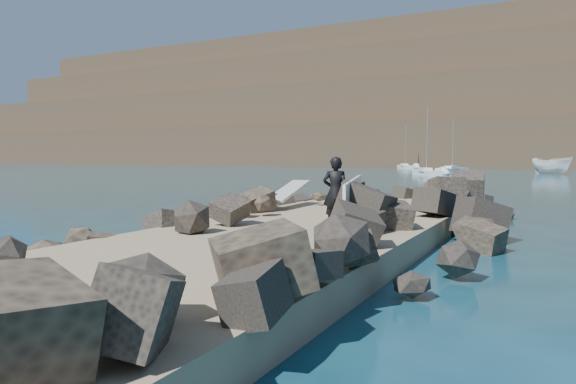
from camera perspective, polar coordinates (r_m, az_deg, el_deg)
name	(u,v)px	position (r m, az deg, el deg)	size (l,w,h in m)	color
ground	(306,247)	(13.44, 1.99, -6.13)	(800.00, 800.00, 0.00)	#0F384C
jetty	(267,248)	(11.64, -2.30, -6.21)	(6.00, 26.00, 0.60)	#8C7759
riprap_left	(180,228)	(13.66, -11.86, -3.92)	(2.60, 22.00, 1.00)	black
riprap_right	(400,246)	(10.96, 12.37, -5.88)	(2.60, 22.00, 1.00)	black
headland	(576,109)	(172.51, 29.33, 8.03)	(360.00, 140.00, 32.00)	#2D4919
surfboard_resting	(288,194)	(17.76, 0.01, -0.26)	(0.66, 2.65, 0.09)	beige
boat_imported	(552,165)	(76.36, 27.27, 2.65)	(2.24, 5.95, 2.30)	white
surfer_with_board	(338,192)	(12.76, 5.56, 0.03)	(1.04, 2.15, 1.75)	black
sailboat_b	(452,170)	(78.68, 17.79, 2.34)	(3.83, 6.67, 8.02)	white
sailboat_e	(405,167)	(100.08, 12.89, 2.75)	(4.66, 6.87, 8.42)	white
sailboat_a	(426,173)	(65.24, 15.13, 2.09)	(4.90, 6.95, 8.58)	white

